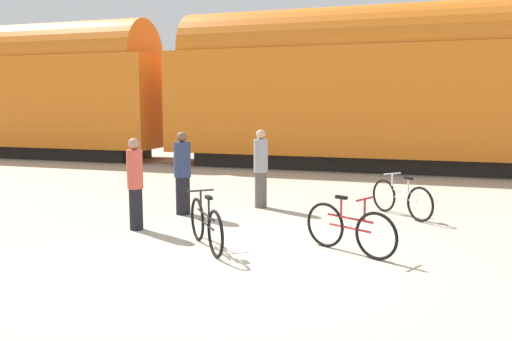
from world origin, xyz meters
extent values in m
plane|color=#B2A893|center=(0.00, 0.00, 0.00)|extent=(80.00, 80.00, 0.00)
cube|color=black|center=(-14.42, 11.05, 0.28)|extent=(11.31, 2.36, 0.55)
cube|color=orange|center=(-14.42, 11.05, 2.43)|extent=(13.47, 3.15, 3.77)
cylinder|color=orange|center=(-14.42, 11.05, 4.32)|extent=(12.39, 2.99, 2.99)
cube|color=black|center=(0.00, 11.05, 0.28)|extent=(11.31, 2.36, 0.55)
cube|color=orange|center=(0.00, 11.05, 2.43)|extent=(13.47, 3.15, 3.77)
cylinder|color=orange|center=(0.00, 11.05, 4.32)|extent=(12.39, 2.99, 2.99)
cube|color=#4C4238|center=(0.00, 10.33, 0.01)|extent=(54.31, 0.07, 0.01)
cube|color=#4C4238|center=(0.00, 11.76, 0.01)|extent=(54.31, 0.07, 0.01)
torus|color=black|center=(-1.31, 0.34, 0.38)|extent=(0.52, 0.62, 0.76)
torus|color=black|center=(-0.64, -0.48, 0.38)|extent=(0.52, 0.62, 0.76)
cylinder|color=black|center=(-0.98, -0.07, 0.57)|extent=(0.61, 0.74, 0.04)
cylinder|color=black|center=(-0.98, -0.07, 0.41)|extent=(0.56, 0.68, 0.04)
cylinder|color=black|center=(-0.86, -0.21, 0.73)|extent=(0.04, 0.04, 0.32)
cube|color=black|center=(-0.86, -0.21, 0.89)|extent=(0.19, 0.21, 0.05)
cylinder|color=black|center=(-1.16, 0.16, 0.75)|extent=(0.04, 0.04, 0.35)
cylinder|color=black|center=(-1.16, 0.16, 0.93)|extent=(0.38, 0.32, 0.03)
torus|color=black|center=(1.70, 3.73, 0.36)|extent=(0.54, 0.55, 0.72)
torus|color=black|center=(2.45, 2.96, 0.36)|extent=(0.54, 0.55, 0.72)
cylinder|color=silver|center=(2.07, 3.34, 0.55)|extent=(0.69, 0.71, 0.04)
cylinder|color=silver|center=(2.07, 3.34, 0.40)|extent=(0.63, 0.65, 0.04)
cylinder|color=silver|center=(2.21, 3.21, 0.70)|extent=(0.04, 0.04, 0.30)
cube|color=black|center=(2.21, 3.21, 0.85)|extent=(0.20, 0.20, 0.05)
cylinder|color=silver|center=(1.87, 3.56, 0.72)|extent=(0.04, 0.04, 0.34)
cylinder|color=silver|center=(1.87, 3.56, 0.88)|extent=(0.35, 0.34, 0.03)
torus|color=black|center=(1.76, 0.14, 0.38)|extent=(0.69, 0.40, 0.76)
torus|color=black|center=(0.90, 0.61, 0.38)|extent=(0.69, 0.40, 0.76)
cylinder|color=#A31E23|center=(1.33, 0.37, 0.57)|extent=(0.78, 0.44, 0.04)
cylinder|color=#A31E23|center=(1.33, 0.37, 0.41)|extent=(0.71, 0.41, 0.04)
cylinder|color=#A31E23|center=(1.18, 0.46, 0.73)|extent=(0.04, 0.04, 0.32)
cube|color=black|center=(1.18, 0.46, 0.89)|extent=(0.21, 0.17, 0.05)
cylinder|color=#A31E23|center=(1.57, 0.25, 0.75)|extent=(0.04, 0.04, 0.35)
cylinder|color=#A31E23|center=(1.57, 0.25, 0.92)|extent=(0.25, 0.42, 0.03)
cylinder|color=#514C47|center=(-1.04, 3.35, 0.41)|extent=(0.28, 0.28, 0.82)
cylinder|color=gray|center=(-1.04, 3.35, 1.20)|extent=(0.33, 0.33, 0.76)
sphere|color=tan|center=(-1.04, 3.35, 1.69)|extent=(0.22, 0.22, 0.22)
cylinder|color=black|center=(-2.46, 2.18, 0.41)|extent=(0.31, 0.31, 0.82)
cylinder|color=navy|center=(-2.46, 2.18, 1.19)|extent=(0.36, 0.36, 0.75)
sphere|color=brown|center=(-2.46, 2.18, 1.68)|extent=(0.22, 0.22, 0.22)
cylinder|color=black|center=(-2.73, 0.69, 0.40)|extent=(0.25, 0.25, 0.80)
cylinder|color=#CC4C3D|center=(-2.73, 0.69, 1.16)|extent=(0.30, 0.30, 0.74)
sphere|color=#A37556|center=(-2.73, 0.69, 1.64)|extent=(0.22, 0.22, 0.22)
camera|label=1|loc=(2.19, -7.51, 2.40)|focal=35.00mm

